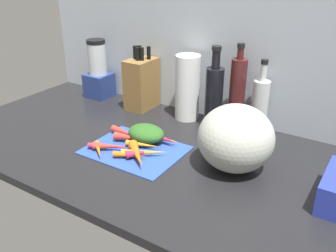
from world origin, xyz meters
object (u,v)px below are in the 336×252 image
carrot_1 (126,133)px  paper_towel_roll (187,88)px  carrot_9 (109,146)px  blender_appliance (98,73)px  carrot_10 (130,155)px  bottle_0 (214,95)px  carrot_11 (162,138)px  carrot_7 (141,153)px  carrot_8 (144,152)px  carrot_2 (143,145)px  knife_block (142,83)px  cutting_board (135,150)px  carrot_4 (98,150)px  carrot_5 (130,138)px  bottle_1 (237,94)px  carrot_0 (163,139)px  bottle_2 (260,105)px  carrot_3 (111,147)px  winter_squash (236,138)px  carrot_6 (137,155)px

carrot_1 → paper_towel_roll: paper_towel_roll is taller
carrot_9 → blender_appliance: size_ratio=0.42×
carrot_10 → bottle_0: 42.58cm
carrot_1 → carrot_11: carrot_11 is taller
carrot_7 → carrot_8: bearing=51.4°
carrot_2 → knife_block: bearing=126.4°
carrot_10 → knife_block: (-24.55, 40.66, 9.61)cm
carrot_9 → carrot_11: carrot_11 is taller
cutting_board → carrot_9: 9.11cm
carrot_4 → blender_appliance: blender_appliance is taller
carrot_5 → bottle_1: size_ratio=0.34×
carrot_0 → bottle_2: bearing=47.8°
carrot_2 → paper_towel_roll: paper_towel_roll is taller
carrot_11 → bottle_0: bottle_0 is taller
carrot_3 → bottle_1: (29.32, 40.33, 12.97)cm
carrot_8 → carrot_9: size_ratio=1.36×
carrot_3 → knife_block: bearing=111.1°
paper_towel_roll → bottle_0: bearing=-7.0°
carrot_2 → bottle_2: size_ratio=0.43×
carrot_0 → bottle_0: bottle_0 is taller
carrot_3 → carrot_8: carrot_8 is taller
carrot_11 → carrot_4: bearing=-128.1°
carrot_4 → bottle_1: (31.45, 44.53, 12.90)cm
carrot_11 → paper_towel_roll: bearing=99.4°
carrot_2 → blender_appliance: 60.37cm
carrot_0 → bottle_1: size_ratio=0.36×
carrot_5 → paper_towel_roll: (6.05, 31.49, 11.10)cm
carrot_11 → carrot_2: bearing=-117.2°
carrot_2 → bottle_2: 46.97cm
carrot_9 → paper_towel_roll: size_ratio=0.43×
carrot_5 → carrot_3: bearing=-102.5°
carrot_5 → cutting_board: bearing=-34.3°
carrot_10 → carrot_11: bearing=79.4°
carrot_1 → carrot_2: (10.81, -3.98, -0.27)cm
carrot_3 → bottle_2: bottle_2 is taller
cutting_board → carrot_11: 10.77cm
cutting_board → knife_block: knife_block is taller
carrot_0 → carrot_4: size_ratio=1.16×
cutting_board → carrot_3: size_ratio=1.99×
carrot_0 → knife_block: knife_block is taller
carrot_0 → carrot_5: 12.24cm
bottle_0 → knife_block: bearing=178.0°
carrot_5 → winter_squash: bearing=6.8°
knife_block → carrot_9: bearing=-69.6°
knife_block → blender_appliance: (-25.83, 0.43, 0.44)cm
carrot_9 → winter_squash: winter_squash is taller
carrot_2 → carrot_8: 6.02cm
carrot_4 → carrot_6: carrot_6 is taller
carrot_5 → carrot_7: carrot_5 is taller
carrot_11 → bottle_2: (25.77, 28.52, 8.70)cm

